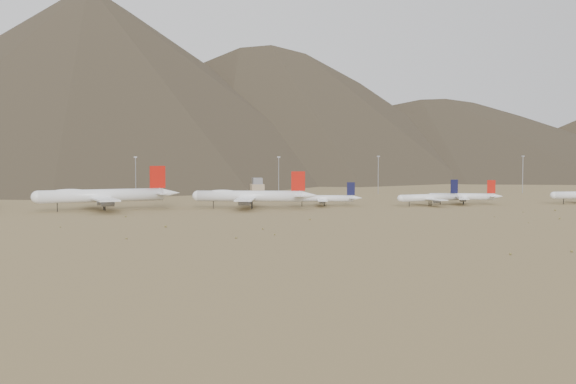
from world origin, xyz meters
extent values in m
plane|color=olive|center=(0.00, 0.00, 0.00)|extent=(3000.00, 3000.00, 0.00)
cylinder|color=white|center=(-63.97, 26.62, 7.52)|extent=(61.75, 19.09, 6.38)
sphere|color=white|center=(-94.18, 20.20, 7.52)|extent=(6.26, 6.26, 6.26)
cone|color=white|center=(-30.14, 33.81, 7.99)|extent=(12.07, 7.93, 5.74)
cube|color=white|center=(-65.18, 26.36, 6.56)|extent=(21.44, 57.44, 0.80)
cube|color=white|center=(-34.97, 32.78, 8.15)|extent=(9.91, 22.20, 0.38)
cube|color=#B1130B|center=(-36.18, 32.52, 16.37)|extent=(7.97, 2.23, 11.32)
cylinder|color=black|center=(-85.12, 22.12, 2.16)|extent=(0.41, 0.41, 4.32)
cylinder|color=black|center=(-63.10, 28.43, 2.16)|extent=(0.51, 0.51, 4.32)
cylinder|color=black|center=(-62.43, 25.31, 2.16)|extent=(0.51, 0.51, 4.32)
ellipsoid|color=white|center=(-79.68, 23.28, 9.27)|extent=(20.33, 8.79, 3.83)
cylinder|color=slate|center=(-67.54, 37.44, 4.98)|extent=(6.64, 4.09, 2.87)
cylinder|color=slate|center=(-62.83, 15.28, 4.98)|extent=(6.64, 4.09, 2.87)
cylinder|color=slate|center=(-69.66, 47.41, 4.98)|extent=(6.64, 4.09, 2.87)
cylinder|color=slate|center=(-60.71, 5.31, 4.98)|extent=(6.64, 4.09, 2.87)
cylinder|color=white|center=(10.19, 23.17, 6.57)|extent=(53.68, 18.77, 5.58)
sphere|color=white|center=(-15.96, 29.85, 6.57)|extent=(5.47, 5.47, 5.47)
cone|color=white|center=(39.48, 15.69, 6.99)|extent=(10.66, 7.27, 5.02)
cube|color=white|center=(9.15, 23.44, 5.73)|extent=(20.62, 50.08, 0.70)
cube|color=white|center=(35.30, 16.76, 7.13)|extent=(9.36, 19.42, 0.33)
cube|color=#B1130B|center=(34.25, 17.02, 14.30)|extent=(6.92, 2.22, 9.90)
cylinder|color=black|center=(-8.11, 27.85, 1.89)|extent=(0.36, 0.36, 3.78)
cylinder|color=black|center=(11.58, 24.25, 1.89)|extent=(0.45, 0.45, 3.78)
cylinder|color=black|center=(10.89, 21.55, 1.89)|extent=(0.45, 0.45, 3.78)
ellipsoid|color=white|center=(-3.41, 26.65, 8.10)|extent=(17.77, 8.33, 3.35)
cylinder|color=slate|center=(11.60, 33.03, 4.35)|extent=(5.85, 3.77, 2.51)
cylinder|color=slate|center=(6.70, 13.85, 4.35)|extent=(5.85, 3.77, 2.51)
cylinder|color=slate|center=(13.80, 41.66, 4.35)|extent=(5.85, 3.77, 2.51)
cylinder|color=slate|center=(4.49, 5.22, 4.35)|extent=(5.85, 3.77, 2.51)
cylinder|color=white|center=(51.36, 32.88, 4.16)|extent=(32.39, 10.10, 3.51)
sphere|color=white|center=(35.52, 36.21, 4.16)|extent=(3.44, 3.44, 3.44)
cone|color=white|center=(69.09, 29.15, 4.42)|extent=(6.35, 4.29, 3.16)
cube|color=white|center=(50.72, 33.02, 3.63)|extent=(10.78, 28.21, 0.44)
cube|color=white|center=(66.56, 29.68, 4.51)|extent=(5.02, 10.91, 0.21)
cube|color=black|center=(65.92, 29.82, 9.38)|extent=(4.18, 1.18, 6.93)
cylinder|color=black|center=(40.27, 35.21, 1.20)|extent=(0.37, 0.37, 2.40)
cylinder|color=black|center=(52.17, 33.61, 1.20)|extent=(0.46, 0.46, 2.40)
cylinder|color=black|center=(51.81, 31.89, 1.20)|extent=(0.46, 0.46, 2.40)
cylinder|color=slate|center=(52.32, 40.62, 2.76)|extent=(3.49, 2.21, 1.58)
cylinder|color=slate|center=(49.12, 25.42, 2.76)|extent=(3.49, 2.21, 1.58)
cylinder|color=white|center=(107.69, 23.41, 4.51)|extent=(35.17, 10.75, 3.81)
sphere|color=white|center=(90.48, 19.90, 4.51)|extent=(3.74, 3.74, 3.74)
cone|color=white|center=(126.95, 27.34, 4.80)|extent=(6.88, 4.62, 3.43)
cube|color=white|center=(107.00, 23.27, 3.94)|extent=(11.52, 30.62, 0.48)
cube|color=white|center=(124.20, 26.78, 4.90)|extent=(5.38, 11.84, 0.23)
cube|color=black|center=(123.51, 26.64, 10.18)|extent=(4.54, 1.25, 7.52)
cylinder|color=black|center=(95.64, 20.96, 1.30)|extent=(0.40, 0.40, 2.61)
cylinder|color=black|center=(108.18, 24.48, 1.30)|extent=(0.50, 0.50, 2.61)
cylinder|color=black|center=(108.56, 22.62, 1.30)|extent=(0.50, 0.50, 2.61)
cylinder|color=slate|center=(105.31, 31.53, 3.00)|extent=(3.78, 2.38, 1.72)
cylinder|color=slate|center=(108.68, 15.01, 3.00)|extent=(3.78, 2.38, 1.72)
cylinder|color=white|center=(129.60, 29.76, 4.38)|extent=(33.68, 13.30, 3.70)
sphere|color=white|center=(113.30, 34.64, 4.38)|extent=(3.62, 3.62, 3.62)
cone|color=white|center=(147.87, 24.30, 4.65)|extent=(6.82, 4.94, 3.33)
cube|color=white|center=(128.95, 29.95, 3.82)|extent=(13.58, 29.52, 0.46)
cube|color=white|center=(145.26, 25.08, 4.75)|extent=(6.11, 11.50, 0.22)
cube|color=#B1130B|center=(144.61, 25.27, 9.87)|extent=(4.34, 1.59, 7.30)
cylinder|color=black|center=(118.19, 33.17, 1.26)|extent=(0.39, 0.39, 2.53)
cylinder|color=black|center=(130.52, 30.45, 1.26)|extent=(0.49, 0.49, 2.53)
cylinder|color=black|center=(129.99, 28.68, 1.26)|extent=(0.49, 0.49, 2.53)
cylinder|color=slate|center=(131.29, 37.78, 2.91)|extent=(3.74, 2.57, 1.66)
cylinder|color=slate|center=(126.61, 22.13, 2.91)|extent=(3.74, 2.57, 1.66)
sphere|color=white|center=(180.02, 21.28, 4.92)|extent=(4.07, 4.07, 4.07)
cylinder|color=black|center=(185.74, 20.79, 1.42)|extent=(0.44, 0.44, 2.84)
cube|color=tan|center=(30.00, 120.00, 4.00)|extent=(8.00, 8.00, 8.00)
cube|color=slate|center=(30.00, 120.00, 10.00)|extent=(6.00, 6.00, 4.00)
cylinder|color=gray|center=(-45.97, 126.16, 12.50)|extent=(0.50, 0.50, 25.00)
cube|color=gray|center=(-45.97, 126.16, 25.30)|extent=(2.00, 0.60, 0.80)
cylinder|color=gray|center=(42.26, 111.61, 12.50)|extent=(0.50, 0.50, 25.00)
cube|color=gray|center=(42.26, 111.61, 25.30)|extent=(2.00, 0.60, 0.80)
cylinder|color=gray|center=(114.31, 132.04, 12.50)|extent=(0.50, 0.50, 25.00)
cube|color=gray|center=(114.31, 132.04, 25.30)|extent=(2.00, 0.60, 0.80)
cylinder|color=gray|center=(214.95, 122.97, 12.50)|extent=(0.50, 0.50, 25.00)
cube|color=gray|center=(214.95, 122.97, 25.30)|extent=(2.00, 0.60, 0.80)
ellipsoid|color=olive|center=(112.96, -75.47, 0.13)|extent=(0.51, 0.51, 0.26)
ellipsoid|color=olive|center=(-14.81, -106.59, 0.24)|extent=(0.90, 0.90, 0.49)
ellipsoid|color=olive|center=(111.34, -47.06, 0.19)|extent=(0.53, 0.53, 0.38)
ellipsoid|color=olive|center=(58.90, -165.19, 0.34)|extent=(0.80, 0.80, 0.69)
ellipsoid|color=olive|center=(136.80, -25.62, 0.21)|extent=(0.54, 0.54, 0.42)
ellipsoid|color=olive|center=(156.88, -20.45, 0.38)|extent=(0.94, 0.94, 0.77)
ellipsoid|color=olive|center=(-36.97, -63.46, 0.41)|extent=(1.07, 1.07, 0.82)
ellipsoid|color=olive|center=(135.21, -61.94, 0.35)|extent=(0.85, 0.85, 0.69)
ellipsoid|color=olive|center=(-52.43, -13.53, 0.29)|extent=(0.95, 0.95, 0.58)
ellipsoid|color=olive|center=(26.27, -44.11, 0.31)|extent=(0.83, 0.83, 0.63)
ellipsoid|color=olive|center=(0.36, -99.21, 0.25)|extent=(0.67, 0.67, 0.50)
ellipsoid|color=olive|center=(-77.83, -55.64, 0.18)|extent=(0.58, 0.58, 0.37)
ellipsoid|color=olive|center=(-0.59, -78.71, 0.29)|extent=(0.66, 0.66, 0.57)
ellipsoid|color=olive|center=(-52.29, -100.90, 0.22)|extent=(0.87, 0.87, 0.44)
ellipsoid|color=olive|center=(79.88, -163.45, 0.37)|extent=(0.84, 0.84, 0.74)
camera|label=1|loc=(-52.62, -382.51, 32.15)|focal=50.00mm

